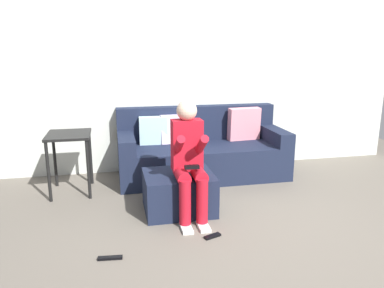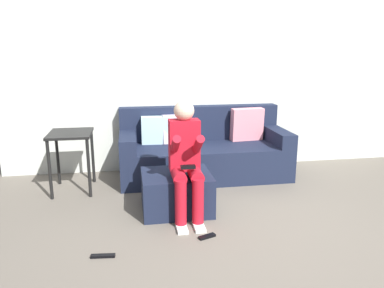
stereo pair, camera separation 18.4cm
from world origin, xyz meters
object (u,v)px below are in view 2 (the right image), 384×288
(couch_sectional, at_px, (203,151))
(remote_near_ottoman, at_px, (207,236))
(person_seated, at_px, (186,157))
(side_table, at_px, (71,143))
(remote_by_storage_bin, at_px, (103,256))
(ottoman, at_px, (176,192))

(couch_sectional, xyz_separation_m, remote_near_ottoman, (-0.31, -1.73, -0.32))
(person_seated, distance_m, remote_near_ottoman, 0.79)
(person_seated, height_order, side_table, person_seated)
(couch_sectional, relative_size, side_table, 3.07)
(couch_sectional, relative_size, person_seated, 1.86)
(remote_near_ottoman, xyz_separation_m, remote_by_storage_bin, (-0.90, -0.18, 0.00))
(ottoman, bearing_deg, remote_near_ottoman, -73.54)
(couch_sectional, xyz_separation_m, ottoman, (-0.50, -1.08, -0.13))
(person_seated, bearing_deg, couch_sectional, 71.19)
(person_seated, xyz_separation_m, remote_by_storage_bin, (-0.79, -0.65, -0.62))
(side_table, bearing_deg, remote_near_ottoman, -47.08)
(couch_sectional, distance_m, remote_by_storage_bin, 2.28)
(couch_sectional, distance_m, remote_near_ottoman, 1.79)
(ottoman, bearing_deg, couch_sectional, 65.11)
(side_table, height_order, remote_by_storage_bin, side_table)
(remote_near_ottoman, height_order, remote_by_storage_bin, same)
(remote_by_storage_bin, bearing_deg, side_table, 110.54)
(remote_by_storage_bin, bearing_deg, couch_sectional, 63.12)
(ottoman, relative_size, remote_by_storage_bin, 3.61)
(side_table, bearing_deg, couch_sectional, 10.11)
(ottoman, xyz_separation_m, remote_by_storage_bin, (-0.71, -0.83, -0.19))
(ottoman, height_order, side_table, side_table)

